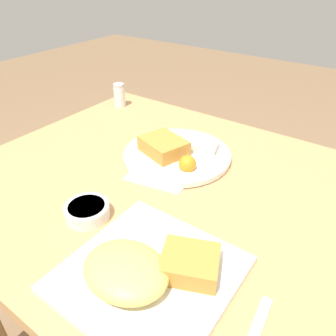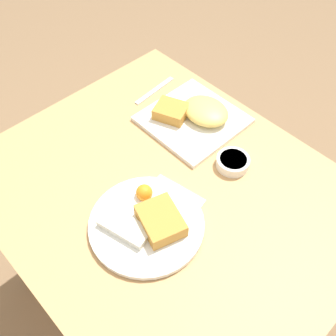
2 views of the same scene
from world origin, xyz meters
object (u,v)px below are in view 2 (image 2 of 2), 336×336
sauce_ramekin (233,162)px  plate_oval_far (148,222)px  butter_knife (155,90)px  plate_square_near (195,115)px

sauce_ramekin → plate_oval_far: bearing=86.9°
sauce_ramekin → butter_knife: (0.39, -0.06, -0.01)m
plate_oval_far → sauce_ramekin: size_ratio=3.11×
plate_oval_far → butter_knife: bearing=-44.0°
plate_square_near → sauce_ramekin: 0.21m
sauce_ramekin → butter_knife: sauce_ramekin is taller
sauce_ramekin → butter_knife: bearing=-8.4°
plate_oval_far → sauce_ramekin: (-0.02, -0.30, -0.00)m
plate_square_near → plate_oval_far: size_ratio=0.94×
plate_square_near → sauce_ramekin: bearing=165.0°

